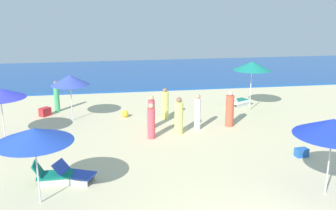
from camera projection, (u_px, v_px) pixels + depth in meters
ocean at (153, 73)px, 31.39m from camera, size 60.00×12.85×0.12m
umbrella_0 at (34, 135)px, 10.81m from camera, size 2.25×2.25×2.36m
lounge_chair_0_0 at (74, 174)px, 12.66m from camera, size 1.48×1.13×0.65m
lounge_chair_0_1 at (52, 175)px, 12.54m from camera, size 1.27×0.70×0.76m
umbrella_1 at (0, 93)px, 15.87m from camera, size 2.12×2.12×2.31m
umbrella_2 at (70, 80)px, 18.59m from camera, size 1.89×1.89×2.34m
umbrella_4 at (333, 127)px, 11.30m from camera, size 2.34×2.34×2.47m
umbrella_5 at (252, 66)px, 20.30m from camera, size 2.01×2.01×2.70m
lounge_chair_5_0 at (239, 102)px, 21.65m from camera, size 1.57×1.28×0.61m
lounge_chair_5_1 at (237, 101)px, 21.91m from camera, size 1.43×1.08×0.61m
beachgoer_0 at (179, 117)px, 17.06m from camera, size 0.54×0.54×1.71m
beachgoer_2 at (165, 104)px, 19.31m from camera, size 0.47×0.47×1.58m
beachgoer_3 at (151, 113)px, 17.79m from camera, size 0.45×0.45×1.59m
beachgoer_4 at (197, 112)px, 17.59m from camera, size 0.29×0.29×1.72m
beachgoer_5 at (230, 110)px, 18.07m from camera, size 0.55×0.55×1.73m
beachgoer_6 at (57, 97)px, 20.48m from camera, size 0.33×0.33×1.68m
beachgoer_7 at (151, 122)px, 16.47m from camera, size 0.45×0.45×1.60m
cooler_box_0 at (302, 152)px, 14.69m from camera, size 0.50×0.37×0.33m
beach_ball_1 at (125, 114)px, 19.62m from camera, size 0.37×0.37×0.37m
cooler_box_2 at (45, 112)px, 19.83m from camera, size 0.65×0.66×0.43m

